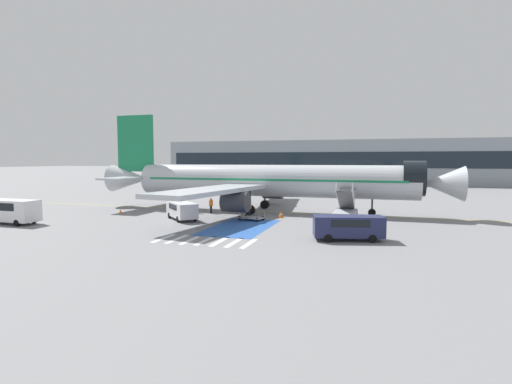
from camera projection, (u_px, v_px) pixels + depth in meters
ground_plane at (258, 211)px, 49.17m from camera, size 600.00×600.00×0.00m
apron_leadline_yellow at (271, 212)px, 48.13m from camera, size 77.51×1.49×0.01m
apron_stand_patch_blue at (240, 227)px, 37.27m from camera, size 5.38×10.36×0.01m
apron_walkway_bar_0 at (164, 238)px, 32.07m from camera, size 0.44×3.60×0.01m
apron_walkway_bar_1 at (177, 239)px, 31.72m from camera, size 0.44×3.60×0.01m
apron_walkway_bar_2 at (191, 240)px, 31.38m from camera, size 0.44×3.60×0.01m
apron_walkway_bar_3 at (205, 241)px, 31.03m from camera, size 0.44×3.60×0.01m
apron_walkway_bar_4 at (219, 242)px, 30.69m from camera, size 0.44×3.60×0.01m
apron_walkway_bar_5 at (234, 243)px, 30.35m from camera, size 0.44×3.60×0.01m
apron_walkway_bar_6 at (249, 244)px, 30.00m from camera, size 0.44×3.60×0.01m
airliner at (265, 181)px, 48.04m from camera, size 43.44×36.17×12.18m
boarding_stairs_forward at (346, 211)px, 41.04m from camera, size 2.28×5.26×4.10m
fuel_tanker at (263, 185)px, 71.41m from camera, size 9.65×3.45×3.67m
service_van_0 at (348, 226)px, 31.12m from camera, size 5.67×3.14×1.92m
service_van_1 at (182, 209)px, 41.90m from camera, size 4.97×5.02×1.85m
service_van_2 at (12, 210)px, 39.09m from camera, size 5.59×2.23×2.38m
baggage_cart at (251, 218)px, 41.68m from camera, size 2.87×2.04×0.87m
ground_crew_0 at (211, 204)px, 46.81m from camera, size 0.39×0.49×1.83m
ground_crew_1 at (249, 207)px, 44.55m from camera, size 0.43×0.24×1.70m
traffic_cone_0 at (382, 229)px, 34.94m from camera, size 0.50×0.50×0.56m
traffic_cone_1 at (121, 211)px, 46.82m from camera, size 0.43×0.43×0.47m
traffic_cone_2 at (281, 215)px, 43.42m from camera, size 0.60×0.60×0.67m
terminal_building at (330, 162)px, 107.64m from camera, size 89.23×12.10×11.41m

